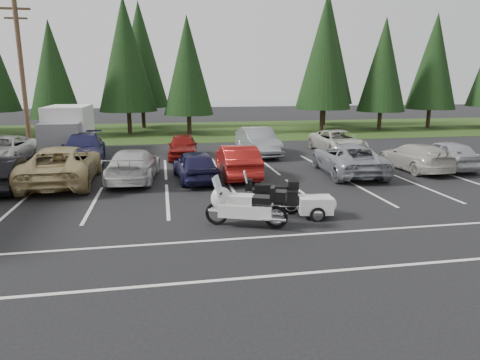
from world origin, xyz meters
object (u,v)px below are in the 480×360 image
car_near_5 (237,161)px  cargo_trailer (315,207)px  car_far_2 (183,146)px  car_near_7 (414,157)px  car_near_8 (446,154)px  box_truck (66,131)px  car_near_4 (195,165)px  car_near_3 (133,165)px  car_far_1 (84,148)px  car_near_2 (62,165)px  car_near_1 (4,173)px  car_far_3 (258,142)px  utility_pole (22,76)px  adventure_motorcycle (268,193)px  car_far_0 (3,150)px  car_far_4 (338,142)px  touring_motorcycle (246,202)px  car_near_6 (348,159)px

car_near_5 → cargo_trailer: car_near_5 is taller
car_near_5 → car_far_2: size_ratio=1.12×
car_near_7 → car_near_8: (1.88, 0.14, 0.05)m
box_truck → car_near_4: bearing=-49.7°
car_near_3 → car_far_1: size_ratio=0.92×
car_far_2 → car_near_2: bearing=-131.3°
car_near_1 → car_near_5: size_ratio=0.93×
car_near_3 → car_near_4: 2.79m
car_far_3 → utility_pole: bearing=170.0°
car_near_1 → car_near_4: size_ratio=1.04×
utility_pole → car_far_1: (3.43, -2.37, -3.92)m
car_far_2 → adventure_motorcycle: adventure_motorcycle is taller
car_near_8 → car_far_0: 23.69m
car_far_3 → car_near_4: bearing=-127.5°
car_near_2 → car_near_5: car_near_2 is taller
car_far_1 → car_far_4: 15.14m
box_truck → car_near_1: 8.70m
car_near_2 → car_near_8: (18.73, 0.05, -0.11)m
car_far_2 → cargo_trailer: (3.71, -12.11, -0.34)m
car_near_3 → cargo_trailer: car_near_3 is taller
touring_motorcycle → car_near_2: bearing=155.3°
car_far_0 → car_near_2: bearing=-49.2°
car_near_7 → car_far_4: (-1.65, 5.78, 0.02)m
car_far_4 → car_near_1: bearing=-161.8°
cargo_trailer → adventure_motorcycle: (-1.44, 0.64, 0.39)m
car_far_0 → cargo_trailer: car_far_0 is taller
car_near_3 → car_near_5: (4.76, -0.07, 0.04)m
car_near_5 → car_near_6: bearing=177.1°
car_far_4 → adventure_motorcycle: (-7.42, -11.64, 0.06)m
box_truck → car_near_8: size_ratio=1.31×
car_near_3 → adventure_motorcycle: (4.76, -6.03, 0.04)m
car_near_2 → car_near_4: (5.76, -0.46, -0.13)m
car_far_0 → car_far_3: bearing=4.0°
cargo_trailer → car_near_8: bearing=43.0°
touring_motorcycle → car_far_4: bearing=78.0°
car_far_1 → cargo_trailer: size_ratio=3.43×
car_far_3 → car_far_2: bearing=179.9°
car_near_6 → car_far_0: size_ratio=1.04×
car_near_4 → car_near_8: bearing=177.1°
car_near_2 → cargo_trailer: car_near_2 is taller
car_near_2 → car_near_6: (13.15, -0.33, -0.08)m
car_near_7 → adventure_motorcycle: 10.80m
utility_pole → touring_motorcycle: size_ratio=3.14×
car_far_1 → car_far_2: 5.46m
touring_motorcycle → box_truck: bearing=139.9°
car_near_3 → car_near_8: bearing=-174.4°
car_near_4 → car_far_0: size_ratio=0.79×
car_near_3 → adventure_motorcycle: size_ratio=1.99×
car_far_3 → car_near_5: bearing=-114.5°
car_near_3 → car_near_5: size_ratio=1.07×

